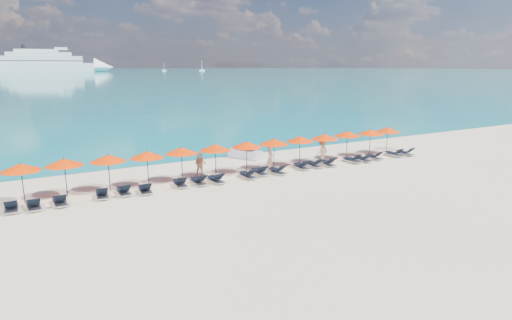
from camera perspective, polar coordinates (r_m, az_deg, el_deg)
ground at (r=26.18m, az=3.24°, el=-3.81°), size 1400.00×1400.00×0.00m
sea at (r=681.28m, az=-28.86°, el=10.40°), size 1600.00×1300.00×0.01m
cruise_ship at (r=544.77m, az=-25.23°, el=11.57°), size 128.21×46.71×35.31m
sailboat_near at (r=561.67m, az=-7.22°, el=11.82°), size 6.89×2.30×12.64m
sailboat_far at (r=573.24m, az=-12.15°, el=11.64°), size 5.74×1.91×10.53m
jetski at (r=34.51m, az=-1.43°, el=0.91°), size 2.17×2.92×0.98m
beachgoer_a at (r=30.64m, az=1.89°, el=0.32°), size 0.75×0.75×1.76m
beachgoer_b at (r=29.07m, az=-7.44°, el=-0.54°), size 0.94×0.82×1.67m
beachgoer_c at (r=33.20m, az=8.80°, el=1.19°), size 1.27×0.82×1.82m
umbrella_0 at (r=26.08m, az=-28.88°, el=-0.86°), size 2.10×2.10×2.28m
umbrella_1 at (r=26.38m, az=-24.22°, el=-0.26°), size 2.10×2.10×2.28m
umbrella_2 at (r=26.55m, az=-19.14°, el=0.23°), size 2.10×2.10×2.28m
umbrella_3 at (r=26.93m, az=-14.33°, el=0.70°), size 2.10×2.10×2.28m
umbrella_4 at (r=27.77m, az=-9.92°, el=1.26°), size 2.10×2.10×2.28m
umbrella_5 at (r=28.53m, az=-5.44°, el=1.69°), size 2.10×2.10×2.28m
umbrella_6 at (r=29.45m, az=-1.26°, el=2.09°), size 2.10×2.10×2.28m
umbrella_7 at (r=30.56m, az=2.44°, el=2.46°), size 2.10×2.10×2.28m
umbrella_8 at (r=31.82m, az=5.87°, el=2.81°), size 2.10×2.10×2.28m
umbrella_9 at (r=33.11m, az=9.14°, el=3.10°), size 2.10×2.10×2.28m
umbrella_10 at (r=34.86m, az=12.09°, el=3.45°), size 2.10×2.10×2.28m
umbrella_11 at (r=36.28m, az=15.03°, el=3.64°), size 2.10×2.10×2.28m
umbrella_12 at (r=37.92m, az=17.14°, el=3.88°), size 2.10×2.10×2.28m
lounger_0 at (r=25.44m, az=-29.85°, el=-5.44°), size 0.66×1.71×0.66m
lounger_1 at (r=25.26m, az=-27.54°, el=-5.31°), size 0.73×1.74×0.66m
lounger_2 at (r=25.36m, az=-24.69°, el=-4.96°), size 0.69×1.72×0.66m
lounger_3 at (r=25.83m, az=-19.84°, el=-4.24°), size 0.76×1.75×0.66m
lounger_4 at (r=26.03m, az=-17.23°, el=-3.92°), size 0.67×1.72×0.66m
lounger_5 at (r=26.04m, az=-14.58°, el=-3.76°), size 0.77×1.75×0.66m
lounger_6 at (r=26.92m, az=-10.10°, el=-3.00°), size 0.79×1.75×0.66m
lounger_7 at (r=27.17m, az=-7.66°, el=-2.78°), size 0.67×1.72×0.66m
lounger_8 at (r=27.46m, az=-5.39°, el=-2.55°), size 0.71×1.73×0.66m
lounger_9 at (r=28.42m, az=-1.16°, el=-1.98°), size 0.70×1.73×0.66m
lounger_10 at (r=29.27m, az=0.51°, el=-1.55°), size 0.72×1.73×0.66m
lounger_11 at (r=29.55m, az=2.79°, el=-1.42°), size 0.79×1.75×0.66m
lounger_12 at (r=31.06m, az=6.01°, el=-0.79°), size 0.76×1.75×0.66m
lounger_13 at (r=31.75m, az=7.73°, el=-0.54°), size 0.66×1.71×0.66m
lounger_14 at (r=32.28m, az=9.51°, el=-0.38°), size 0.79×1.75×0.66m
lounger_15 at (r=33.80m, az=12.67°, el=0.06°), size 0.67×1.72×0.66m
lounger_16 at (r=34.35m, az=14.12°, el=0.19°), size 0.77×1.75×0.66m
lounger_17 at (r=35.34m, az=15.43°, el=0.45°), size 0.62×1.70×0.66m
lounger_18 at (r=36.95m, az=17.90°, el=0.81°), size 0.62×1.70×0.66m
lounger_19 at (r=37.66m, az=19.28°, el=0.92°), size 0.63×1.70×0.66m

